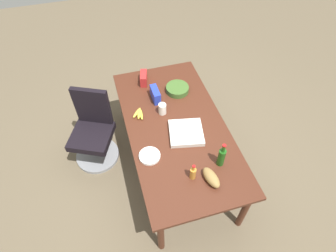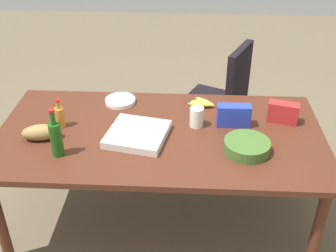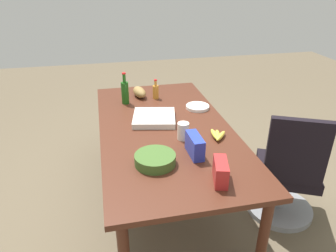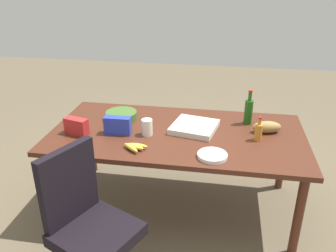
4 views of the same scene
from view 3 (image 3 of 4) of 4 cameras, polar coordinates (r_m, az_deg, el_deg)
name	(u,v)px [view 3 (image 3 of 4)]	position (r m, az deg, el deg)	size (l,w,h in m)	color
ground_plane	(165,198)	(3.07, -0.48, -12.83)	(10.00, 10.00, 0.00)	brown
conference_table	(165,134)	(2.69, -0.53, -1.45)	(2.13, 1.08, 0.75)	#4D2517
office_chair	(287,179)	(2.83, 20.66, -8.95)	(0.64, 0.64, 1.00)	gray
dressing_bottle	(156,91)	(3.23, -2.25, 6.31)	(0.07, 0.07, 0.20)	#C17F2C
salad_bowl	(155,159)	(2.15, -2.34, -6.05)	(0.28, 0.28, 0.07)	#406429
pizza_box	(154,118)	(2.76, -2.51, 1.47)	(0.36, 0.36, 0.05)	silver
banana_bunch	(218,135)	(2.50, 8.95, -1.63)	(0.20, 0.14, 0.04)	gold
chip_bag_blue	(195,145)	(2.23, 4.87, -3.53)	(0.22, 0.08, 0.15)	#273DBF
paper_plate_stack	(198,107)	(3.02, 5.37, 3.46)	(0.22, 0.22, 0.03)	white
bread_loaf	(139,92)	(3.29, -5.20, 6.13)	(0.24, 0.11, 0.10)	olive
wine_bottle	(125,92)	(3.11, -7.78, 6.15)	(0.08, 0.08, 0.31)	#1A5215
mayo_jar	(183,131)	(2.44, 2.76, -0.92)	(0.09, 0.09, 0.14)	white
chip_bag_red	(221,172)	(1.99, 9.48, -8.13)	(0.20, 0.08, 0.14)	red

